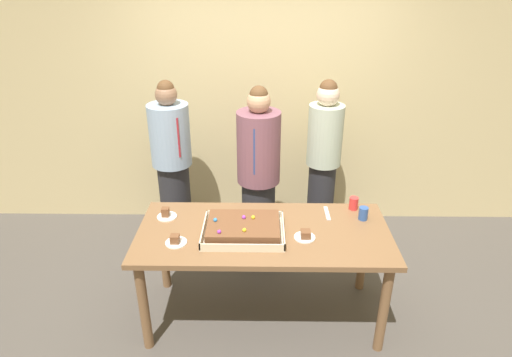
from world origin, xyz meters
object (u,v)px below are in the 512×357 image
(party_table, at_px, (264,242))
(drink_cup_nearest, at_px, (363,213))
(sheet_cake, at_px, (243,229))
(person_striped_tie_right, at_px, (173,165))
(drink_cup_middle, at_px, (354,203))
(plated_slice_near_left, at_px, (305,236))
(cake_server_utensil, at_px, (327,213))
(plated_slice_near_right, at_px, (176,241))
(plated_slice_far_left, at_px, (166,215))
(person_green_shirt_behind, at_px, (259,176))
(person_serving_front, at_px, (323,162))

(party_table, height_order, drink_cup_nearest, drink_cup_nearest)
(drink_cup_nearest, bearing_deg, sheet_cake, -166.38)
(person_striped_tie_right, bearing_deg, drink_cup_middle, 32.45)
(plated_slice_near_left, bearing_deg, cake_server_utensil, 59.60)
(party_table, xyz_separation_m, plated_slice_near_right, (-0.61, -0.17, 0.12))
(party_table, bearing_deg, drink_cup_middle, 25.16)
(plated_slice_far_left, xyz_separation_m, drink_cup_middle, (1.45, 0.15, 0.03))
(sheet_cake, xyz_separation_m, plated_slice_near_right, (-0.46, -0.12, -0.02))
(person_striped_tie_right, bearing_deg, sheet_cake, -0.01)
(plated_slice_near_right, relative_size, person_green_shirt_behind, 0.09)
(party_table, distance_m, sheet_cake, 0.21)
(party_table, distance_m, cake_server_utensil, 0.56)
(drink_cup_nearest, bearing_deg, plated_slice_far_left, 179.71)
(party_table, relative_size, person_green_shirt_behind, 1.11)
(drink_cup_nearest, relative_size, cake_server_utensil, 0.50)
(cake_server_utensil, height_order, person_green_shirt_behind, person_green_shirt_behind)
(plated_slice_far_left, relative_size, cake_server_utensil, 0.75)
(plated_slice_near_right, height_order, cake_server_utensil, plated_slice_near_right)
(plated_slice_near_left, height_order, drink_cup_middle, drink_cup_middle)
(plated_slice_far_left, xyz_separation_m, person_striped_tie_right, (-0.11, 0.85, 0.03))
(plated_slice_far_left, distance_m, person_green_shirt_behind, 0.92)
(person_serving_front, bearing_deg, person_green_shirt_behind, -31.55)
(plated_slice_near_left, distance_m, plated_slice_far_left, 1.07)
(drink_cup_nearest, relative_size, person_striped_tie_right, 0.06)
(plated_slice_near_left, distance_m, plated_slice_near_right, 0.90)
(cake_server_utensil, height_order, person_striped_tie_right, person_striped_tie_right)
(cake_server_utensil, bearing_deg, plated_slice_near_left, -120.40)
(drink_cup_middle, relative_size, person_serving_front, 0.06)
(person_serving_front, bearing_deg, drink_cup_middle, 42.91)
(plated_slice_near_right, bearing_deg, drink_cup_nearest, 14.10)
(drink_cup_nearest, distance_m, cake_server_utensil, 0.27)
(sheet_cake, relative_size, plated_slice_near_left, 3.86)
(drink_cup_middle, bearing_deg, party_table, -154.84)
(cake_server_utensil, height_order, person_serving_front, person_serving_front)
(party_table, xyz_separation_m, person_green_shirt_behind, (-0.04, 0.79, 0.16))
(plated_slice_near_right, relative_size, drink_cup_nearest, 1.50)
(plated_slice_far_left, height_order, drink_cup_middle, drink_cup_middle)
(person_green_shirt_behind, xyz_separation_m, person_striped_tie_right, (-0.81, 0.24, -0.01))
(party_table, bearing_deg, drink_cup_nearest, 13.23)
(drink_cup_middle, xyz_separation_m, person_green_shirt_behind, (-0.75, 0.46, 0.01))
(plated_slice_far_left, xyz_separation_m, drink_cup_nearest, (1.49, -0.01, 0.03))
(drink_cup_nearest, distance_m, person_striped_tie_right, 1.82)
(person_serving_front, relative_size, person_green_shirt_behind, 0.99)
(plated_slice_far_left, distance_m, person_serving_front, 1.59)
(plated_slice_far_left, relative_size, drink_cup_nearest, 1.50)
(plated_slice_far_left, bearing_deg, cake_server_utensil, 3.18)
(sheet_cake, distance_m, person_striped_tie_right, 1.28)
(party_table, distance_m, drink_cup_nearest, 0.78)
(drink_cup_nearest, xyz_separation_m, person_green_shirt_behind, (-0.80, 0.61, 0.01))
(plated_slice_near_right, xyz_separation_m, drink_cup_middle, (1.32, 0.50, 0.03))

